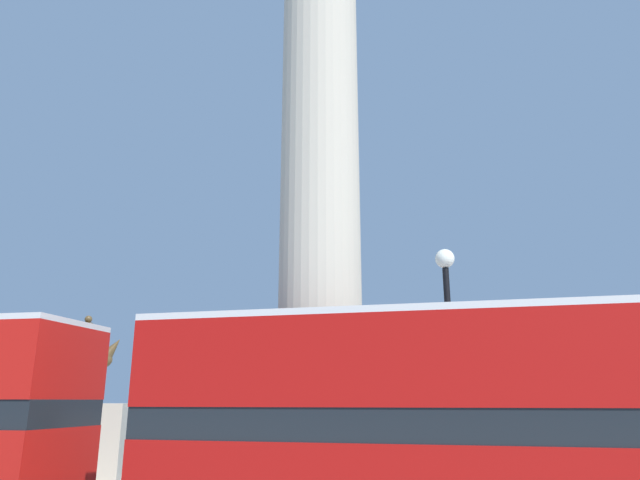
# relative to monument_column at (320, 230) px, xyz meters

# --- Properties ---
(monument_column) EXTENTS (5.39, 5.39, 19.15)m
(monument_column) POSITION_rel_monument_column_xyz_m (0.00, 0.00, 0.00)
(monument_column) COLOR #BCB29E
(monument_column) RESTS_ON ground_plane
(bus_b) EXTENTS (10.20, 2.82, 4.30)m
(bus_b) POSITION_rel_monument_column_xyz_m (2.82, -3.69, -4.84)
(bus_b) COLOR #A80F0C
(bus_b) RESTS_ON ground_plane
(equestrian_statue) EXTENTS (4.23, 3.71, 5.89)m
(equestrian_statue) POSITION_rel_monument_column_xyz_m (-10.33, 4.62, -5.62)
(equestrian_statue) COLOR #BCB29E
(equestrian_statue) RESTS_ON ground_plane
(street_lamp) EXTENTS (0.43, 0.43, 6.02)m
(street_lamp) POSITION_rel_monument_column_xyz_m (3.30, -1.66, -3.80)
(street_lamp) COLOR black
(street_lamp) RESTS_ON ground_plane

